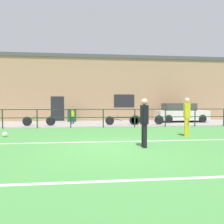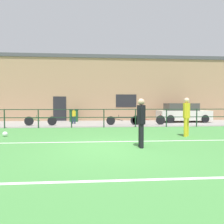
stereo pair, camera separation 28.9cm
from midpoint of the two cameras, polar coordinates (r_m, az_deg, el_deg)
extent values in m
cube|color=#478C42|center=(6.86, -0.75, -10.27)|extent=(60.00, 44.00, 0.04)
cube|color=white|center=(8.00, -1.49, -8.30)|extent=(36.00, 0.11, 0.00)
cube|color=white|center=(4.13, 2.91, -18.56)|extent=(36.00, 0.11, 0.00)
cube|color=gray|center=(15.25, -3.54, -3.21)|extent=(48.00, 5.00, 0.02)
cylinder|color=#193823|center=(13.81, -28.85, -1.71)|extent=(0.07, 0.07, 1.15)
cylinder|color=#193823|center=(13.15, -20.81, -1.76)|extent=(0.07, 0.07, 1.15)
cylinder|color=#193823|center=(12.78, -12.11, -1.78)|extent=(0.07, 0.07, 1.15)
cylinder|color=#193823|center=(12.71, -3.11, -1.75)|extent=(0.07, 0.07, 1.15)
cylinder|color=#193823|center=(12.96, 5.76, -1.68)|extent=(0.07, 0.07, 1.15)
cylinder|color=#193823|center=(13.50, 14.11, -1.58)|extent=(0.07, 0.07, 1.15)
cylinder|color=#193823|center=(14.31, 21.66, -1.46)|extent=(0.07, 0.07, 1.15)
cylinder|color=#193823|center=(15.33, 28.32, -1.33)|extent=(0.07, 0.07, 1.15)
cube|color=#193823|center=(12.69, -3.12, 0.74)|extent=(36.00, 0.04, 0.04)
cube|color=#193823|center=(12.71, -3.11, -1.49)|extent=(36.00, 0.04, 0.04)
cube|color=tan|center=(18.92, -4.00, 6.05)|extent=(28.00, 2.40, 5.42)
cube|color=#232328|center=(17.92, -15.46, 0.87)|extent=(1.10, 0.04, 2.10)
cube|color=#232328|center=(17.86, 2.96, 3.16)|extent=(1.80, 0.04, 1.10)
cube|color=#4C4C51|center=(19.32, -4.02, 14.54)|extent=(28.00, 2.56, 0.30)
cylinder|color=black|center=(7.13, 7.67, -6.43)|extent=(0.14, 0.14, 0.78)
cylinder|color=black|center=(6.90, 8.00, -6.74)|extent=(0.14, 0.14, 0.78)
cylinder|color=black|center=(6.94, 7.87, -0.74)|extent=(0.29, 0.29, 0.65)
sphere|color=tan|center=(6.93, 7.88, 2.85)|extent=(0.22, 0.22, 0.22)
cylinder|color=black|center=(7.11, 7.63, -0.81)|extent=(0.10, 0.10, 0.58)
cylinder|color=black|center=(6.77, 8.11, -0.97)|extent=(0.10, 0.10, 0.58)
cylinder|color=gold|center=(9.74, 19.18, -4.06)|extent=(0.15, 0.15, 0.83)
cylinder|color=gold|center=(9.99, 19.57, -3.91)|extent=(0.15, 0.15, 0.83)
cylinder|color=gold|center=(9.81, 19.44, 0.41)|extent=(0.31, 0.31, 0.68)
sphere|color=beige|center=(9.81, 19.47, 3.09)|extent=(0.23, 0.23, 0.23)
cylinder|color=gold|center=(9.64, 19.16, 0.27)|extent=(0.11, 0.11, 0.61)
cylinder|color=gold|center=(9.99, 19.71, 0.33)|extent=(0.11, 0.11, 0.61)
sphere|color=white|center=(10.34, -28.51, -5.54)|extent=(0.22, 0.22, 0.22)
cylinder|color=#232D4C|center=(15.13, -11.31, -2.24)|extent=(0.10, 0.10, 0.53)
cylinder|color=#232D4C|center=(15.18, -11.90, -2.23)|extent=(0.10, 0.10, 0.53)
cylinder|color=gold|center=(15.13, -11.62, -0.41)|extent=(0.20, 0.20, 0.44)
sphere|color=#A37556|center=(15.12, -11.63, 0.70)|extent=(0.15, 0.15, 0.15)
cylinder|color=gold|center=(15.09, -11.19, -0.46)|extent=(0.07, 0.07, 0.39)
cylinder|color=gold|center=(15.17, -12.05, -0.45)|extent=(0.07, 0.07, 0.39)
cube|color=silver|center=(17.38, 18.28, -0.82)|extent=(4.01, 1.72, 0.75)
cube|color=#43413E|center=(17.28, 17.70, 1.37)|extent=(2.41, 1.44, 0.58)
cylinder|color=black|center=(16.11, 15.02, -1.88)|extent=(0.60, 0.18, 0.60)
cylinder|color=black|center=(17.27, 23.53, -1.72)|extent=(0.60, 0.18, 0.60)
cylinder|color=black|center=(17.66, 13.13, -1.50)|extent=(0.60, 0.18, 0.60)
cylinder|color=black|center=(18.72, 21.06, -1.38)|extent=(0.60, 0.18, 0.60)
cylinder|color=black|center=(14.22, 6.12, -2.26)|extent=(0.65, 0.04, 0.65)
cylinder|color=black|center=(14.65, 12.48, -2.17)|extent=(0.65, 0.04, 0.65)
cube|color=maroon|center=(14.40, 9.35, -1.38)|extent=(1.29, 0.04, 0.04)
cube|color=maroon|center=(14.30, 7.75, -1.82)|extent=(0.81, 0.03, 0.24)
cylinder|color=maroon|center=(14.32, 8.24, -1.00)|extent=(0.03, 0.03, 0.20)
cylinder|color=maroon|center=(14.63, 12.49, -1.07)|extent=(0.03, 0.03, 0.28)
cylinder|color=black|center=(13.96, -1.24, -2.43)|extent=(0.60, 0.04, 0.60)
cylinder|color=black|center=(14.19, 5.50, -2.36)|extent=(0.60, 0.04, 0.60)
cube|color=black|center=(14.04, 2.16, -1.61)|extent=(1.30, 0.04, 0.04)
cube|color=black|center=(13.99, 0.47, -2.02)|extent=(0.82, 0.03, 0.22)
cylinder|color=black|center=(13.99, 0.98, -1.21)|extent=(0.03, 0.03, 0.20)
cylinder|color=black|center=(14.17, 5.50, -1.29)|extent=(0.03, 0.03, 0.28)
cylinder|color=black|center=(14.59, -23.17, -2.41)|extent=(0.61, 0.04, 0.61)
cylinder|color=black|center=(14.21, -17.34, -2.45)|extent=(0.61, 0.04, 0.61)
cube|color=#1E6633|center=(14.36, -20.30, -1.65)|extent=(1.18, 0.04, 0.04)
cube|color=#1E6633|center=(14.47, -21.75, -2.03)|extent=(0.74, 0.03, 0.22)
cylinder|color=#1E6633|center=(14.43, -21.33, -1.25)|extent=(0.03, 0.03, 0.20)
cylinder|color=#1E6633|center=(14.19, -17.35, -1.37)|extent=(0.03, 0.03, 0.28)
cube|color=#194C28|center=(16.96, -11.63, -1.09)|extent=(0.65, 0.54, 0.93)
cube|color=#143D20|center=(16.93, -11.64, 0.61)|extent=(0.69, 0.58, 0.08)
camera|label=1|loc=(0.14, -90.74, -0.03)|focal=32.68mm
camera|label=2|loc=(0.14, 89.26, 0.03)|focal=32.68mm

